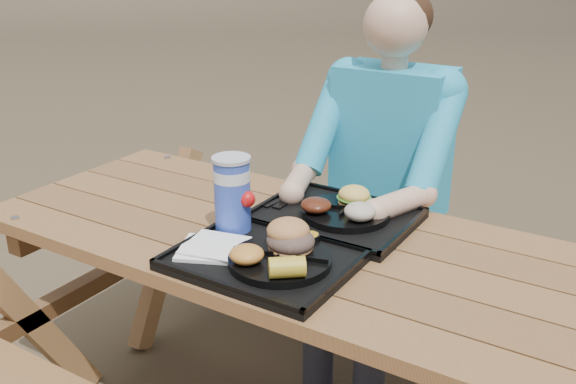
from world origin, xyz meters
The scene contains 17 objects.
picnic_table centered at (0.00, 0.00, 0.38)m, with size 1.80×1.49×0.75m, color #999999, non-canonical shape.
tray_near centered at (0.04, -0.18, 0.76)m, with size 0.45×0.35×0.02m, color black.
tray_far centered at (0.07, 0.15, 0.76)m, with size 0.45×0.35×0.02m, color black.
plate_near centered at (0.09, -0.19, 0.78)m, with size 0.26×0.26×0.02m, color black.
plate_far centered at (0.10, 0.16, 0.78)m, with size 0.26×0.26×0.02m, color black.
napkin_stack centered at (-0.10, -0.22, 0.78)m, with size 0.15×0.15×0.02m, color white.
soda_cup centered at (-0.13, -0.08, 0.87)m, with size 0.10×0.10×0.20m, color #1736B3.
condiment_bbq centered at (0.03, -0.06, 0.78)m, with size 0.05×0.05×0.03m, color black.
condiment_mustard centered at (0.11, -0.06, 0.79)m, with size 0.05×0.05×0.03m, color orange.
sandwich centered at (0.10, -0.14, 0.85)m, with size 0.12×0.12×0.12m, color #BF7B43, non-canonical shape.
mac_cheese centered at (0.04, -0.26, 0.81)m, with size 0.09×0.09×0.04m, color gold.
corn_cob centered at (0.16, -0.27, 0.81)m, with size 0.08×0.08×0.05m, color gold, non-canonical shape.
cutlery_far centered at (-0.11, 0.18, 0.77)m, with size 0.03×0.15×0.01m, color black.
burger centered at (0.10, 0.22, 0.83)m, with size 0.10×0.10×0.09m, color #F4C656, non-canonical shape.
baked_beans centered at (0.03, 0.10, 0.81)m, with size 0.09×0.09×0.04m, color #532010.
potato_salad centered at (0.16, 0.12, 0.81)m, with size 0.09×0.09×0.05m, color beige.
diner centered at (0.04, 0.60, 0.64)m, with size 0.48×0.84×1.28m, color #1A8BB9, non-canonical shape.
Camera 1 is at (0.86, -1.39, 1.53)m, focal length 40.00 mm.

